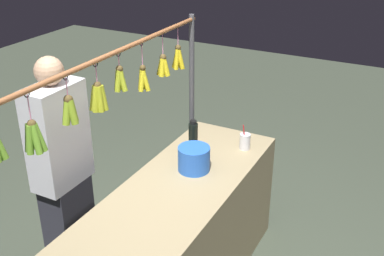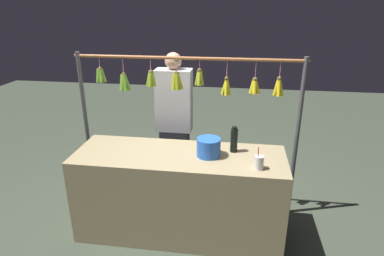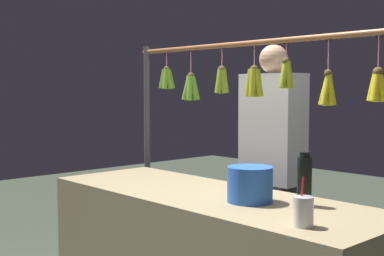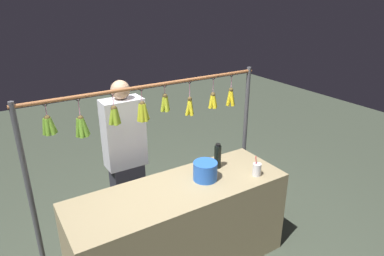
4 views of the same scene
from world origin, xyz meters
TOP-DOWN VIEW (x-y plane):
  - market_counter at (0.00, 0.00)m, footprint 1.98×0.68m
  - display_rack at (0.03, -0.47)m, footprint 2.33×0.12m
  - water_bottle at (-0.50, -0.13)m, footprint 0.07×0.07m
  - blue_bucket at (-0.27, -0.01)m, footprint 0.22×0.22m
  - drink_cup at (-0.72, 0.19)m, footprint 0.08×0.08m
  - vendor_person at (0.19, -0.76)m, footprint 0.40×0.22m

SIDE VIEW (x-z plane):
  - market_counter at x=0.00m, z-range 0.00..0.86m
  - vendor_person at x=0.19m, z-range -0.01..1.68m
  - drink_cup at x=-0.72m, z-range 0.82..1.02m
  - blue_bucket at x=-0.27m, z-range 0.86..1.03m
  - water_bottle at x=-0.50m, z-range 0.85..1.11m
  - display_rack at x=0.03m, z-range 0.40..2.12m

